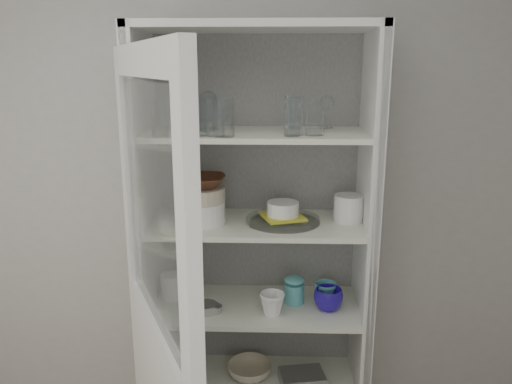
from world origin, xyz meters
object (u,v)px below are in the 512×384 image
at_px(teal_jar, 294,291).
at_px(plate_stack_back, 201,201).
at_px(cream_bowl, 201,195).
at_px(mug_blue, 328,299).
at_px(goblet_2, 294,111).
at_px(glass_platter, 283,220).
at_px(mug_teal, 326,293).
at_px(measuring_cups, 206,308).
at_px(plate_stack_front, 202,212).
at_px(pantry_cabinet, 256,282).
at_px(white_ramekin, 283,209).
at_px(goblet_1, 208,108).
at_px(tin_box, 302,379).
at_px(yellow_trivet, 283,217).
at_px(grey_bowl_stack, 349,208).
at_px(goblet_3, 327,111).
at_px(cupboard_door, 162,383).
at_px(goblet_0, 193,107).
at_px(mug_white, 272,304).
at_px(terracotta_bowl, 201,182).
at_px(white_canister, 172,286).
at_px(cream_dish, 250,370).

bearing_deg(teal_jar, plate_stack_back, 166.33).
xyz_separation_m(cream_bowl, mug_blue, (0.56, -0.02, -0.48)).
relative_size(goblet_2, glass_platter, 0.48).
distance_m(mug_teal, measuring_cups, 0.56).
bearing_deg(mug_blue, plate_stack_front, -177.51).
bearing_deg(pantry_cabinet, teal_jar, -15.71).
xyz_separation_m(glass_platter, white_ramekin, (-0.00, 0.00, 0.05)).
height_order(goblet_1, white_ramekin, goblet_1).
xyz_separation_m(plate_stack_back, tin_box, (0.48, -0.16, -0.83)).
height_order(yellow_trivet, grey_bowl_stack, grey_bowl_stack).
height_order(goblet_3, mug_blue, goblet_3).
xyz_separation_m(cupboard_door, teal_jar, (0.48, 0.64, 0.04)).
bearing_deg(mug_teal, cream_bowl, -164.41).
relative_size(cream_bowl, grey_bowl_stack, 1.57).
height_order(goblet_0, mug_white, goblet_0).
bearing_deg(measuring_cups, white_ramekin, 13.94).
bearing_deg(grey_bowl_stack, tin_box, -165.12).
height_order(pantry_cabinet, terracotta_bowl, pantry_cabinet).
relative_size(goblet_1, measuring_cups, 1.82).
distance_m(mug_teal, tin_box, 0.43).
distance_m(mug_blue, tin_box, 0.43).
relative_size(glass_platter, teal_jar, 2.95).
bearing_deg(white_canister, grey_bowl_stack, -2.33).
bearing_deg(cream_bowl, terracotta_bowl, 180.00).
bearing_deg(plate_stack_front, cream_bowl, 0.00).
bearing_deg(cream_bowl, cream_dish, 14.76).
bearing_deg(mug_white, mug_blue, 36.04).
bearing_deg(goblet_2, goblet_3, 11.29).
relative_size(mug_teal, white_canister, 0.88).
xyz_separation_m(plate_stack_front, glass_platter, (0.35, 0.03, -0.04)).
distance_m(goblet_0, teal_jar, 0.96).
bearing_deg(yellow_trivet, teal_jar, 21.56).
relative_size(goblet_3, measuring_cups, 1.58).
bearing_deg(tin_box, terracotta_bowl, 179.69).
bearing_deg(terracotta_bowl, measuring_cups, -74.97).
bearing_deg(white_canister, white_ramekin, -5.77).
xyz_separation_m(plate_stack_back, terracotta_bowl, (0.03, -0.16, 0.13)).
xyz_separation_m(mug_blue, mug_white, (-0.25, -0.06, 0.00)).
xyz_separation_m(pantry_cabinet, tin_box, (0.22, -0.10, -0.45)).
height_order(cupboard_door, plate_stack_back, cupboard_door).
bearing_deg(goblet_1, grey_bowl_stack, -8.26).
bearing_deg(mug_white, plate_stack_back, 169.03).
distance_m(grey_bowl_stack, teal_jar, 0.47).
bearing_deg(measuring_cups, cream_bowl, 105.03).
height_order(pantry_cabinet, goblet_2, pantry_cabinet).
bearing_deg(tin_box, yellow_trivet, 162.88).
bearing_deg(plate_stack_back, grey_bowl_stack, -9.30).
relative_size(goblet_3, cream_dish, 0.74).
bearing_deg(goblet_3, teal_jar, -144.16).
bearing_deg(cream_dish, goblet_2, 18.13).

